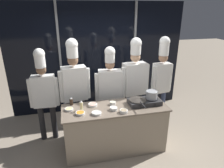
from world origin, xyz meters
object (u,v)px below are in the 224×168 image
(squeeze_bottle_soy, at_px, (71,101))
(squeeze_bottle_oil, at_px, (81,105))
(portable_stove, at_px, (144,102))
(chef_sous, at_px, (74,83))
(prep_bowl_garlic, at_px, (97,113))
(prep_bowl_onion, at_px, (114,108))
(prep_bowl_ginger, at_px, (69,109))
(chef_apprentice, at_px, (162,74))
(chef_head, at_px, (44,91))
(prep_bowl_shrimp, at_px, (93,105))
(prep_bowl_mushrooms, at_px, (124,111))
(prep_bowl_noodles, at_px, (113,103))
(chef_line, at_px, (110,86))
(stock_pot, at_px, (152,95))
(chef_pastry, at_px, (135,79))
(frying_pan, at_px, (138,99))
(prep_bowl_carrots, at_px, (80,113))

(squeeze_bottle_soy, xyz_separation_m, squeeze_bottle_oil, (0.16, -0.25, 0.02))
(portable_stove, bearing_deg, chef_sous, 153.21)
(prep_bowl_garlic, bearing_deg, prep_bowl_onion, 14.51)
(prep_bowl_ginger, height_order, chef_apprentice, chef_apprentice)
(prep_bowl_garlic, bearing_deg, chef_sous, 110.99)
(squeeze_bottle_soy, bearing_deg, chef_head, 143.93)
(prep_bowl_shrimp, distance_m, chef_head, 1.00)
(prep_bowl_mushrooms, relative_size, chef_sous, 0.07)
(prep_bowl_mushrooms, bearing_deg, prep_bowl_noodles, 108.74)
(portable_stove, bearing_deg, prep_bowl_mushrooms, -154.04)
(chef_line, bearing_deg, chef_head, 6.59)
(prep_bowl_ginger, distance_m, chef_apprentice, 2.10)
(portable_stove, relative_size, prep_bowl_shrimp, 3.56)
(prep_bowl_ginger, relative_size, prep_bowl_shrimp, 0.90)
(squeeze_bottle_oil, distance_m, chef_head, 0.90)
(squeeze_bottle_oil, distance_m, chef_apprentice, 1.91)
(prep_bowl_mushrooms, xyz_separation_m, chef_line, (-0.06, 0.82, 0.14))
(stock_pot, distance_m, chef_head, 2.03)
(squeeze_bottle_oil, bearing_deg, stock_pot, -0.58)
(chef_apprentice, bearing_deg, portable_stove, 37.94)
(prep_bowl_onion, relative_size, prep_bowl_noodles, 1.23)
(prep_bowl_onion, distance_m, chef_head, 1.40)
(prep_bowl_garlic, xyz_separation_m, prep_bowl_noodles, (0.34, 0.28, 0.01))
(prep_bowl_mushrooms, bearing_deg, chef_pastry, 60.80)
(stock_pot, xyz_separation_m, chef_apprentice, (0.51, 0.65, 0.14))
(stock_pot, bearing_deg, chef_pastry, 100.54)
(squeeze_bottle_soy, relative_size, squeeze_bottle_oil, 0.81)
(prep_bowl_garlic, relative_size, chef_line, 0.09)
(frying_pan, bearing_deg, chef_line, 122.13)
(chef_sous, bearing_deg, portable_stove, 144.84)
(prep_bowl_shrimp, bearing_deg, frying_pan, -10.19)
(stock_pot, relative_size, prep_bowl_mushrooms, 1.68)
(frying_pan, relative_size, chef_head, 0.29)
(portable_stove, height_order, chef_apprentice, chef_apprentice)
(squeeze_bottle_soy, height_order, chef_head, chef_head)
(squeeze_bottle_soy, height_order, prep_bowl_shrimp, squeeze_bottle_soy)
(frying_pan, xyz_separation_m, chef_head, (-1.67, 0.63, 0.07))
(squeeze_bottle_soy, bearing_deg, chef_line, 23.01)
(squeeze_bottle_soy, height_order, chef_pastry, chef_pastry)
(chef_head, bearing_deg, squeeze_bottle_oil, 139.20)
(prep_bowl_ginger, xyz_separation_m, chef_line, (0.84, 0.53, 0.15))
(prep_bowl_carrots, relative_size, chef_head, 0.08)
(portable_stove, distance_m, chef_line, 0.80)
(squeeze_bottle_soy, height_order, prep_bowl_garlic, squeeze_bottle_soy)
(frying_pan, relative_size, chef_apprentice, 0.27)
(chef_head, relative_size, chef_line, 1.01)
(prep_bowl_mushrooms, relative_size, prep_bowl_noodles, 1.27)
(chef_sous, bearing_deg, chef_pastry, 172.26)
(prep_bowl_garlic, height_order, prep_bowl_ginger, prep_bowl_garlic)
(prep_bowl_carrots, bearing_deg, chef_sous, 93.00)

